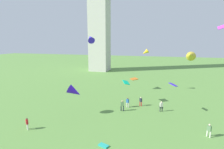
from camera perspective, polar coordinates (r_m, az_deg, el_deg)
The scene contains 15 objects.
person_0 at distance 29.72m, azimuth 3.28°, elevation -9.62°, with size 0.56×0.30×1.81m.
person_1 at distance 31.35m, azimuth 4.97°, elevation -8.65°, with size 0.51×0.43×1.70m.
person_2 at distance 25.17m, azimuth 28.45°, elevation -15.12°, with size 0.49×0.47×1.67m.
person_3 at distance 26.37m, azimuth -25.34°, elevation -13.72°, with size 0.48×0.45×1.61m.
person_4 at distance 30.54m, azimuth 15.38°, elevation -9.54°, with size 0.51×0.42×1.72m.
person_5 at distance 32.26m, azimuth 9.11°, elevation -8.27°, with size 0.48×0.43×1.61m.
kite_flying_0 at distance 38.81m, azimuth -6.81°, elevation 11.32°, with size 2.55×2.86×2.21m.
kite_flying_1 at distance 32.63m, azimuth 6.99°, elevation -1.39°, with size 1.71×1.89×0.29m.
kite_flying_2 at distance 39.85m, azimuth 10.50°, elevation 6.94°, with size 1.68×1.01×1.55m.
kite_flying_3 at distance 26.88m, azimuth 23.66°, elevation 5.54°, with size 1.70×2.26×1.61m.
kite_flying_4 at distance 28.86m, azimuth 4.48°, elevation -2.53°, with size 1.39×1.61×0.61m.
kite_flying_5 at distance 39.98m, azimuth 31.67°, elevation 12.78°, with size 1.56×1.37×1.14m.
kite_flying_6 at distance 27.67m, azimuth -11.81°, elevation -5.35°, with size 2.62×1.85×2.18m.
kite_flying_7 at distance 29.43m, azimuth 18.81°, elevation -3.05°, with size 1.51×1.48×0.54m.
kite_bundle_0 at distance 21.15m, azimuth -2.72°, elevation -21.60°, with size 1.12×0.61×0.15m, color teal.
Camera 1 is at (4.43, -10.45, 11.44)m, focal length 28.81 mm.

